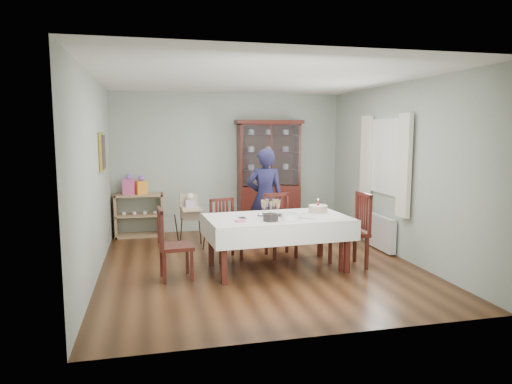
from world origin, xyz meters
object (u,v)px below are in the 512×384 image
object	(u,v)px
gift_bag_pink	(129,185)
gift_bag_orange	(142,186)
chair_far_right	(280,238)
birthday_cake	(318,209)
champagne_tray	(271,211)
china_cabinet	(269,174)
high_chair	(191,227)
chair_end_right	(350,245)
woman	(265,198)
chair_far_left	(226,242)
sideboard	(139,215)
chair_end_left	(175,258)
dining_table	(277,243)

from	to	relation	value
gift_bag_pink	gift_bag_orange	world-z (taller)	gift_bag_pink
chair_far_right	gift_bag_orange	world-z (taller)	gift_bag_orange
chair_far_right	birthday_cake	xyz separation A→B (m)	(0.42, -0.53, 0.53)
champagne_tray	birthday_cake	distance (m)	0.74
champagne_tray	chair_far_right	bearing A→B (deg)	61.78
china_cabinet	high_chair	xyz separation A→B (m)	(-1.64, -1.10, -0.76)
chair_end_right	woman	size ratio (longest dim) A/B	0.64
chair_far_left	china_cabinet	bearing A→B (deg)	45.58
woman	sideboard	bearing A→B (deg)	-23.43
chair_end_left	champagne_tray	size ratio (longest dim) A/B	2.47
chair_far_left	gift_bag_pink	size ratio (longest dim) A/B	2.38
dining_table	chair_far_left	world-z (taller)	chair_far_left
woman	high_chair	xyz separation A→B (m)	(-1.24, 0.20, -0.47)
woman	birthday_cake	distance (m)	1.26
gift_bag_orange	dining_table	bearing A→B (deg)	-53.60
dining_table	chair_far_right	distance (m)	0.70
birthday_cake	gift_bag_orange	world-z (taller)	gift_bag_orange
sideboard	chair_far_right	distance (m)	2.93
chair_end_left	birthday_cake	world-z (taller)	birthday_cake
high_chair	woman	bearing A→B (deg)	-15.03
dining_table	birthday_cake	xyz separation A→B (m)	(0.65, 0.12, 0.43)
china_cabinet	gift_bag_orange	bearing A→B (deg)	179.96
woman	chair_far_left	bearing A→B (deg)	47.09
chair_far_left	gift_bag_pink	world-z (taller)	gift_bag_pink
dining_table	chair_far_left	size ratio (longest dim) A/B	2.24
chair_far_left	high_chair	xyz separation A→B (m)	(-0.47, 0.81, 0.09)
chair_end_right	birthday_cake	world-z (taller)	chair_end_right
chair_far_right	chair_end_right	distance (m)	1.12
high_chair	chair_far_right	bearing A→B (deg)	-37.75
woman	gift_bag_orange	size ratio (longest dim) A/B	4.80
chair_far_right	high_chair	bearing A→B (deg)	141.43
chair_end_right	gift_bag_orange	size ratio (longest dim) A/B	3.07
high_chair	champagne_tray	world-z (taller)	champagne_tray
china_cabinet	high_chair	size ratio (longest dim) A/B	2.32
woman	high_chair	size ratio (longest dim) A/B	1.79
birthday_cake	gift_bag_orange	size ratio (longest dim) A/B	0.91
high_chair	champagne_tray	xyz separation A→B (m)	(1.02, -1.42, 0.46)
chair_far_right	gift_bag_orange	size ratio (longest dim) A/B	2.80
china_cabinet	gift_bag_orange	world-z (taller)	china_cabinet
chair_far_left	woman	size ratio (longest dim) A/B	0.55
china_cabinet	sideboard	world-z (taller)	china_cabinet
high_chair	chair_end_right	bearing A→B (deg)	-42.30
chair_end_right	gift_bag_orange	bearing A→B (deg)	-132.02
sideboard	high_chair	distance (m)	1.41
chair_far_right	champagne_tray	world-z (taller)	champagne_tray
gift_bag_pink	gift_bag_orange	bearing A→B (deg)	0.00
gift_bag_orange	chair_far_left	bearing A→B (deg)	-56.22
dining_table	high_chair	size ratio (longest dim) A/B	2.20
chair_far_left	chair_end_left	distance (m)	1.14
woman	champagne_tray	size ratio (longest dim) A/B	4.34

